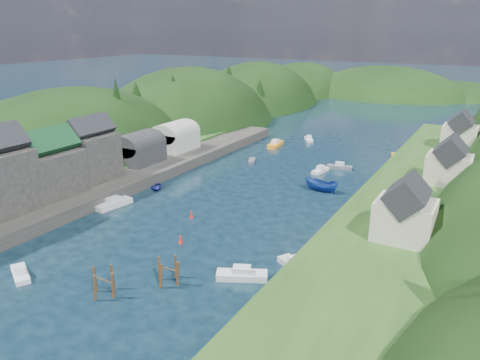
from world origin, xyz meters
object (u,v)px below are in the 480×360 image
Objects in this scene: piling_cluster_far at (168,273)px; piling_cluster_near at (104,284)px; channel_buoy_far at (191,215)px; channel_buoy_near at (181,240)px.

piling_cluster_near is at bearing -129.12° from piling_cluster_far.
channel_buoy_near is at bearing -63.91° from channel_buoy_far.
channel_buoy_near is at bearing 91.79° from piling_cluster_near.
channel_buoy_far is at bearing 117.59° from piling_cluster_far.
piling_cluster_far is at bearing -61.11° from channel_buoy_near.
channel_buoy_far is (-4.32, 22.31, -0.76)m from piling_cluster_near.
channel_buoy_near is (-4.92, 8.91, -0.71)m from piling_cluster_far.
piling_cluster_far is 10.20m from channel_buoy_near.
channel_buoy_far is (-3.87, 7.91, 0.00)m from channel_buoy_near.
piling_cluster_far is 3.20× the size of channel_buoy_near.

